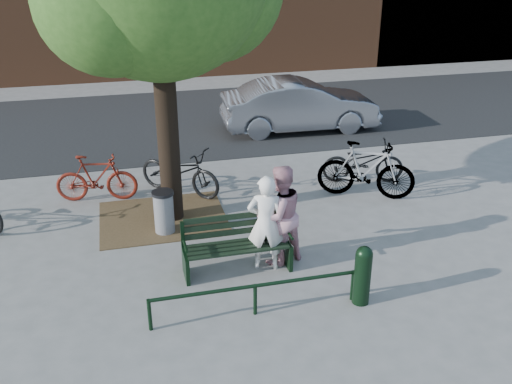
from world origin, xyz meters
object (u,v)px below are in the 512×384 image
object	(u,v)px
park_bench	(236,243)
parked_car	(300,105)
bollard	(363,273)
litter_bin	(164,212)
person_left	(266,223)
bicycle_c	(180,171)
person_right	(280,215)

from	to	relation	value
park_bench	parked_car	world-z (taller)	parked_car
bollard	litter_bin	xyz separation A→B (m)	(-2.61, 2.93, -0.09)
litter_bin	parked_car	distance (m)	6.74
person_left	bicycle_c	xyz separation A→B (m)	(-0.98, 3.31, -0.31)
person_left	person_right	size ratio (longest dim) A/B	0.95
person_right	parked_car	distance (m)	7.14
person_left	bollard	xyz separation A→B (m)	(1.12, -1.31, -0.31)
bollard	litter_bin	world-z (taller)	bollard
parked_car	litter_bin	bearing A→B (deg)	142.84
person_right	parked_car	size ratio (longest dim) A/B	0.40
park_bench	bollard	bearing A→B (deg)	-40.69
parked_car	person_right	bearing A→B (deg)	161.66
park_bench	person_left	world-z (taller)	person_left
person_right	litter_bin	bearing A→B (deg)	-60.90
bollard	litter_bin	distance (m)	3.93
park_bench	person_right	xyz separation A→B (m)	(0.75, 0.07, 0.38)
litter_bin	person_right	bearing A→B (deg)	-40.18
person_left	litter_bin	bearing A→B (deg)	-31.40
person_right	parked_car	xyz separation A→B (m)	(2.53, 6.68, -0.15)
person_left	bicycle_c	distance (m)	3.46
person_right	bollard	size ratio (longest dim) A/B	1.80
park_bench	person_left	bearing A→B (deg)	-8.14
person_left	person_right	world-z (taller)	person_right
person_right	bicycle_c	world-z (taller)	person_right
bicycle_c	parked_car	distance (m)	5.16
person_left	bicycle_c	world-z (taller)	person_left
bollard	bicycle_c	distance (m)	5.07
bicycle_c	parked_car	bearing A→B (deg)	-5.46
park_bench	person_left	distance (m)	0.59
bicycle_c	person_left	bearing A→B (deg)	-121.73
bollard	parked_car	distance (m)	8.30
person_right	bollard	xyz separation A→B (m)	(0.85, -1.45, -0.35)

